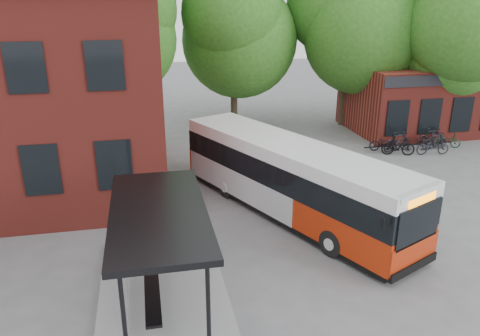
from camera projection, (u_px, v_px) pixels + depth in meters
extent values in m
plane|color=#5C5D5F|center=(309.00, 267.00, 14.49)|extent=(100.00, 100.00, 0.00)
imported|color=black|center=(398.00, 146.00, 24.60)|extent=(1.78, 1.04, 1.03)
imported|color=black|center=(385.00, 143.00, 25.34)|extent=(1.77, 0.98, 0.88)
imported|color=black|center=(398.00, 142.00, 25.19)|extent=(1.93, 0.91, 1.12)
imported|color=#21222A|center=(433.00, 146.00, 24.71)|extent=(1.83, 0.81, 0.93)
imported|color=black|center=(431.00, 137.00, 26.20)|extent=(1.75, 0.60, 1.03)
imported|color=#0A3822|center=(446.00, 140.00, 25.93)|extent=(1.63, 1.14, 0.81)
imported|color=black|center=(435.00, 141.00, 25.52)|extent=(1.69, 0.69, 0.99)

